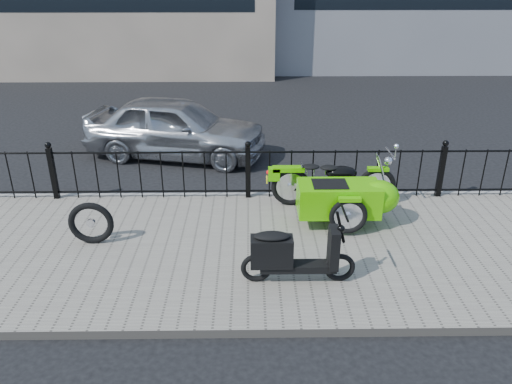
{
  "coord_description": "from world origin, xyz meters",
  "views": [
    {
      "loc": [
        0.03,
        -7.03,
        3.98
      ],
      "look_at": [
        0.13,
        -0.1,
        0.85
      ],
      "focal_mm": 35.0,
      "sensor_mm": 36.0,
      "label": 1
    }
  ],
  "objects_px": {
    "motorcycle_sidecar": "(348,194)",
    "spare_tire": "(91,223)",
    "scooter": "(290,255)",
    "sedan_car": "(176,127)"
  },
  "relations": [
    {
      "from": "motorcycle_sidecar",
      "to": "scooter",
      "type": "xyz_separation_m",
      "value": [
        -1.07,
        -1.74,
        -0.07
      ]
    },
    {
      "from": "motorcycle_sidecar",
      "to": "spare_tire",
      "type": "relative_size",
      "value": 3.35
    },
    {
      "from": "scooter",
      "to": "sedan_car",
      "type": "distance_m",
      "value": 5.65
    },
    {
      "from": "spare_tire",
      "to": "sedan_car",
      "type": "bearing_deg",
      "value": 79.98
    },
    {
      "from": "motorcycle_sidecar",
      "to": "spare_tire",
      "type": "height_order",
      "value": "motorcycle_sidecar"
    },
    {
      "from": "spare_tire",
      "to": "sedan_car",
      "type": "xyz_separation_m",
      "value": [
        0.73,
        4.16,
        0.23
      ]
    },
    {
      "from": "motorcycle_sidecar",
      "to": "scooter",
      "type": "relative_size",
      "value": 1.49
    },
    {
      "from": "spare_tire",
      "to": "sedan_car",
      "type": "distance_m",
      "value": 4.23
    },
    {
      "from": "scooter",
      "to": "spare_tire",
      "type": "bearing_deg",
      "value": 160.22
    },
    {
      "from": "motorcycle_sidecar",
      "to": "sedan_car",
      "type": "xyz_separation_m",
      "value": [
        -3.26,
        3.46,
        0.1
      ]
    }
  ]
}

